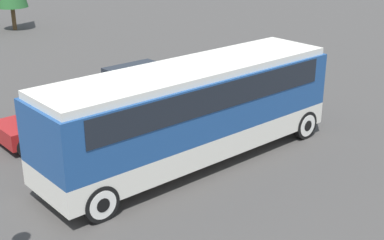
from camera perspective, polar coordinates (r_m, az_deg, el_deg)
The scene contains 4 objects.
ground_plane at distance 17.10m, azimuth 0.00°, elevation -4.42°, with size 120.00×120.00×0.00m, color #423F3D.
tour_bus at distance 16.44m, azimuth 0.25°, elevation 1.61°, with size 10.09×2.59×3.14m.
parked_car_near at distance 19.45m, azimuth -13.68°, elevation 0.28°, with size 4.60×1.87×1.30m.
parked_car_mid at distance 23.04m, azimuth -5.65°, elevation 4.08°, with size 4.69×1.92×1.36m.
Camera 1 is at (-10.12, -11.67, 7.34)m, focal length 50.00 mm.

